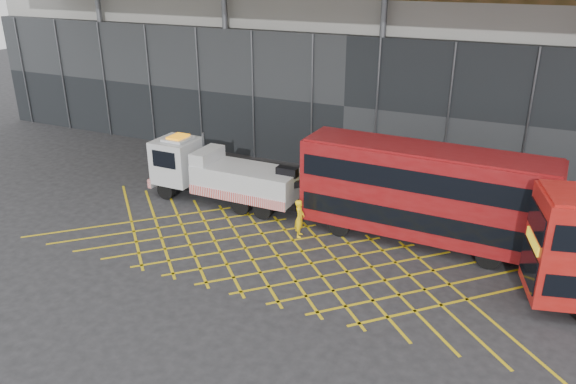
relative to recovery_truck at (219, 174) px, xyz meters
The scene contains 6 objects.
ground_plane 4.84m from the recovery_truck, 61.77° to the right, with size 120.00×120.00×0.00m, color #242426.
road_markings 6.90m from the recovery_truck, 36.96° to the right, with size 23.16×7.16×0.01m.
construction_building 16.67m from the recovery_truck, 74.10° to the left, with size 55.00×23.97×18.00m.
recovery_truck is the anchor object (origin of this frame).
bus_towed 10.64m from the recovery_truck, ahead, with size 11.03×2.87×4.46m.
worker 5.82m from the recovery_truck, 19.22° to the right, with size 0.66×0.43×1.81m, color yellow.
Camera 1 is at (12.77, -19.23, 11.87)m, focal length 35.00 mm.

